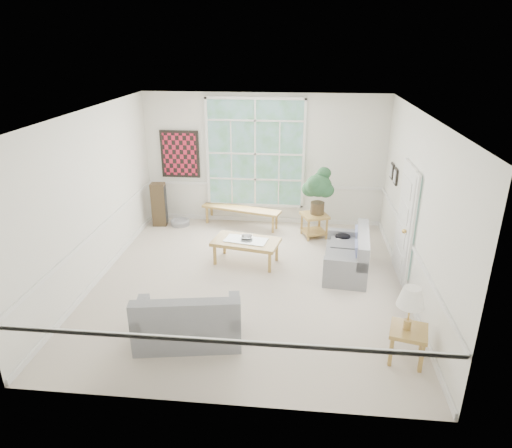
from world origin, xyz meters
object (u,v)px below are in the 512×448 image
Objects in this scene: end_table at (314,225)px; side_table at (407,345)px; loveseat_right at (346,252)px; loveseat_front at (188,316)px; coffee_table at (246,251)px.

side_table is (1.18, -4.12, -0.02)m from end_table.
side_table is (0.61, -2.54, -0.15)m from loveseat_right.
end_table is (1.86, 3.97, -0.14)m from loveseat_front.
loveseat_front is at bearing -129.50° from loveseat_right.
loveseat_front is at bearing 177.30° from side_table.
side_table is at bearing -70.53° from loveseat_right.
loveseat_right is 1.17× the size of coffee_table.
coffee_table is 2.39× the size of end_table.
loveseat_right is 3.41m from loveseat_front.
loveseat_right is 2.80× the size of end_table.
loveseat_right reaches higher than end_table.
loveseat_right reaches higher than coffee_table.
coffee_table is 2.57× the size of side_table.
end_table reaches higher than side_table.
loveseat_front is 4.39m from end_table.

